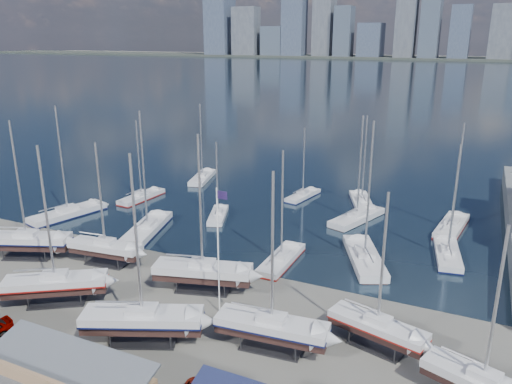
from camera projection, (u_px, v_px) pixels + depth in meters
The scene contains 26 objects.
ground at pixel (183, 311), 46.14m from camera, with size 1400.00×1400.00×0.00m, color #605E59.
water at pixel (453, 77), 314.32m from camera, with size 1400.00×600.00×0.40m, color #172235.
far_shore at pixel (473, 59), 538.85m from camera, with size 1400.00×80.00×2.20m, color #2D332D.
skyline at pixel (469, 22), 525.30m from camera, with size 639.14×43.80×107.69m.
sailboat_cradle_0 at pixel (27, 241), 56.80m from camera, with size 10.10×6.20×15.83m.
sailboat_cradle_1 at pixel (56, 284), 46.98m from camera, with size 9.35×7.41×15.32m.
sailboat_cradle_2 at pixel (105, 248), 55.11m from camera, with size 8.57×3.25×13.83m.
sailboat_cradle_3 at pixel (143, 319), 40.94m from camera, with size 10.23×6.51×16.06m.
sailboat_cradle_4 at pixel (203, 271), 49.36m from camera, with size 10.07×5.22×15.84m.
sailboat_cradle_5 at pixel (272, 327), 39.98m from camera, with size 9.41×3.44×14.97m.
sailboat_cradle_6 at pixel (377, 327), 40.09m from camera, with size 8.43×4.30×13.34m.
sailboat_cradle_7 at pixel (483, 384), 33.52m from camera, with size 8.38×4.82×13.41m.
sailboat_moored_0 at pixel (68, 215), 70.24m from camera, with size 5.73×11.33×16.32m.
sailboat_moored_1 at pixel (142, 198), 77.72m from camera, with size 3.07×8.80×12.91m.
sailboat_moored_2 at pixel (202, 178), 88.16m from camera, with size 4.95×9.65×14.04m.
sailboat_moored_3 at pixel (148, 230), 64.79m from camera, with size 5.87×11.44×16.47m.
sailboat_moored_4 at pixel (218, 216), 69.75m from camera, with size 4.67×7.74×11.31m.
sailboat_moored_5 at pixel (303, 196), 78.42m from camera, with size 3.57×8.05×11.63m.
sailboat_moored_6 at pixel (281, 261), 55.81m from camera, with size 2.57×9.06×13.53m.
sailboat_moored_7 at pixel (357, 219), 68.64m from camera, with size 5.90×10.44×15.20m.
sailboat_moored_8 at pixel (362, 203), 75.10m from camera, with size 5.95×9.76×14.13m.
sailboat_moored_9 at pixel (364, 259), 56.12m from camera, with size 7.41×11.37×16.73m.
sailboat_moored_10 at pixel (447, 255), 57.27m from camera, with size 4.10×9.58×13.87m.
sailboat_moored_11 at pixel (451, 227), 65.58m from camera, with size 3.96×10.15×14.77m.
car_b at pixel (17, 350), 39.11m from camera, with size 1.67×4.79×1.58m, color gray.
flagpole at pixel (219, 243), 43.87m from camera, with size 1.06×0.12×12.00m.
Camera 1 is at (23.39, -44.06, 24.28)m, focal length 35.00 mm.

